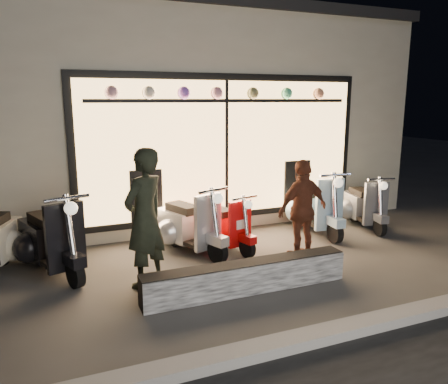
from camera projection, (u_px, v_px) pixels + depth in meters
The scene contains 11 objects.
ground at pixel (227, 273), 6.20m from camera, with size 40.00×40.00×0.00m, color #383533.
kerb at pixel (303, 340), 4.38m from camera, with size 40.00×0.25×0.12m, color slate.
shop_building at pixel (145, 113), 10.27m from camera, with size 10.20×6.23×4.20m.
graffiti_barrier at pixel (247, 277), 5.58m from camera, with size 2.74×0.28×0.40m, color black.
scooter_silver at pixel (185, 224), 7.08m from camera, with size 0.83×1.50×1.08m.
scooter_red at pixel (222, 225), 7.27m from camera, with size 0.63×1.30×0.92m.
scooter_black at pixel (49, 239), 6.26m from camera, with size 0.88×1.61×1.16m.
scooter_blue at pixel (312, 206), 8.21m from camera, with size 0.59×1.60×1.14m.
scooter_grey at pixel (362, 205), 8.53m from camera, with size 0.66×1.41×1.00m.
man at pixel (145, 218), 5.64m from camera, with size 0.67×0.44×1.83m, color black.
woman at pixel (303, 210), 6.66m from camera, with size 0.91×0.38×1.55m, color brown.
Camera 1 is at (-2.25, -5.37, 2.42)m, focal length 35.00 mm.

